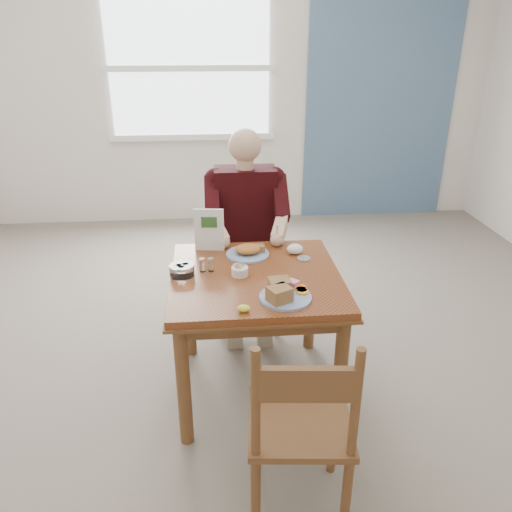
{
  "coord_description": "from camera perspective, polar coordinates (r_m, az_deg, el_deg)",
  "views": [
    {
      "loc": [
        -0.21,
        -2.38,
        1.93
      ],
      "look_at": [
        0.0,
        0.0,
        0.86
      ],
      "focal_mm": 35.0,
      "sensor_mm": 36.0,
      "label": 1
    }
  ],
  "objects": [
    {
      "name": "menu",
      "position": [
        2.92,
        -5.38,
        3.01
      ],
      "size": [
        0.17,
        0.03,
        0.26
      ],
      "color": "white",
      "rests_on": "table"
    },
    {
      "name": "creamer",
      "position": [
        2.67,
        -8.47,
        -1.58
      ],
      "size": [
        0.14,
        0.14,
        0.06
      ],
      "color": "white",
      "rests_on": "table"
    },
    {
      "name": "accent_panel",
      "position": [
        5.68,
        14.2,
        18.19
      ],
      "size": [
        1.6,
        0.02,
        2.8
      ],
      "primitive_type": "cube",
      "color": "slate",
      "rests_on": "ground"
    },
    {
      "name": "window",
      "position": [
        5.36,
        -7.63,
        20.5
      ],
      "size": [
        1.72,
        0.04,
        1.42
      ],
      "color": "white",
      "rests_on": "wall_back"
    },
    {
      "name": "floor",
      "position": [
        3.07,
        -0.03,
        -14.74
      ],
      "size": [
        6.0,
        6.0,
        0.0
      ],
      "primitive_type": "plane",
      "color": "#726B5C",
      "rests_on": "ground"
    },
    {
      "name": "shakers",
      "position": [
        2.69,
        -5.66,
        -1.0
      ],
      "size": [
        0.08,
        0.04,
        0.08
      ],
      "color": "white",
      "rests_on": "table"
    },
    {
      "name": "near_plate",
      "position": [
        2.42,
        3.09,
        -4.2
      ],
      "size": [
        0.32,
        0.32,
        0.09
      ],
      "color": "white",
      "rests_on": "table"
    },
    {
      "name": "far_plate",
      "position": [
        2.88,
        -0.88,
        0.55
      ],
      "size": [
        0.27,
        0.27,
        0.07
      ],
      "color": "white",
      "rests_on": "table"
    },
    {
      "name": "caddy",
      "position": [
        2.64,
        -1.88,
        -1.74
      ],
      "size": [
        0.12,
        0.12,
        0.07
      ],
      "color": "white",
      "rests_on": "table"
    },
    {
      "name": "napkin",
      "position": [
        2.91,
        4.47,
        0.81
      ],
      "size": [
        0.1,
        0.09,
        0.06
      ],
      "primitive_type": "ellipsoid",
      "rotation": [
        0.0,
        0.0,
        0.13
      ],
      "color": "white",
      "rests_on": "table"
    },
    {
      "name": "chair_far",
      "position": [
        3.5,
        -1.2,
        -0.31
      ],
      "size": [
        0.42,
        0.42,
        0.95
      ],
      "color": "brown",
      "rests_on": "ground"
    },
    {
      "name": "metal_dish",
      "position": [
        2.85,
        5.47,
        -0.29
      ],
      "size": [
        0.1,
        0.1,
        0.01
      ],
      "primitive_type": "cylinder",
      "rotation": [
        0.0,
        0.0,
        0.28
      ],
      "color": "silver",
      "rests_on": "table"
    },
    {
      "name": "chair_near",
      "position": [
        2.13,
        5.1,
        -18.94
      ],
      "size": [
        0.46,
        0.46,
        0.95
      ],
      "color": "brown",
      "rests_on": "ground"
    },
    {
      "name": "table",
      "position": [
        2.72,
        -0.03,
        -4.21
      ],
      "size": [
        0.92,
        0.92,
        0.75
      ],
      "color": "brown",
      "rests_on": "ground"
    },
    {
      "name": "wall_back",
      "position": [
        5.41,
        -3.03,
        18.57
      ],
      "size": [
        5.5,
        0.0,
        5.5
      ],
      "primitive_type": "plane",
      "rotation": [
        1.57,
        0.0,
        0.0
      ],
      "color": "silver",
      "rests_on": "ground"
    },
    {
      "name": "lemon_wedge",
      "position": [
        2.31,
        -1.41,
        -6.0
      ],
      "size": [
        0.06,
        0.04,
        0.03
      ],
      "primitive_type": "ellipsoid",
      "rotation": [
        0.0,
        0.0,
        0.0
      ],
      "color": "yellow",
      "rests_on": "table"
    },
    {
      "name": "diner",
      "position": [
        3.29,
        -1.14,
        4.31
      ],
      "size": [
        0.53,
        0.56,
        1.39
      ],
      "color": "gray",
      "rests_on": "chair_far"
    }
  ]
}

